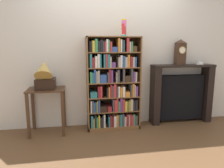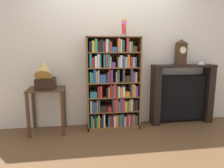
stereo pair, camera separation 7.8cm
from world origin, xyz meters
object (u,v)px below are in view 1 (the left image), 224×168
bookshelf (113,87)px  gramophone (45,75)px  cup_stack (124,28)px  fireplace_mantel (181,94)px  mantel_clock (180,52)px  teacup_with_saucer (200,63)px  side_table_left (47,100)px

bookshelf → gramophone: bearing=-175.4°
cup_stack → fireplace_mantel: bearing=3.6°
fireplace_mantel → mantel_clock: mantel_clock is taller
gramophone → fireplace_mantel: size_ratio=0.46×
gramophone → mantel_clock: 2.35m
bookshelf → gramophone: bookshelf is taller
bookshelf → fireplace_mantel: (1.30, 0.08, -0.20)m
teacup_with_saucer → fireplace_mantel: bearing=175.9°
gramophone → mantel_clock: bearing=3.5°
side_table_left → fireplace_mantel: size_ratio=0.65×
teacup_with_saucer → cup_stack: bearing=-178.2°
bookshelf → cup_stack: cup_stack is taller
bookshelf → fireplace_mantel: bearing=3.4°
bookshelf → mantel_clock: size_ratio=3.48×
gramophone → teacup_with_saucer: bearing=3.0°
gramophone → teacup_with_saucer: size_ratio=3.74×
bookshelf → mantel_clock: bearing=2.4°
fireplace_mantel → bookshelf: bearing=-176.6°
side_table_left → gramophone: size_ratio=1.40×
fireplace_mantel → side_table_left: bearing=-177.3°
mantel_clock → fireplace_mantel: bearing=19.9°
side_table_left → gramophone: gramophone is taller
side_table_left → gramophone: bearing=-90.0°
fireplace_mantel → mantel_clock: bearing=-160.1°
side_table_left → fireplace_mantel: fireplace_mantel is taller
fireplace_mantel → mantel_clock: 0.78m
fireplace_mantel → teacup_with_saucer: 0.67m
fireplace_mantel → teacup_with_saucer: bearing=-4.1°
fireplace_mantel → mantel_clock: size_ratio=2.54×
cup_stack → teacup_with_saucer: cup_stack is taller
gramophone → side_table_left: bearing=90.0°
cup_stack → gramophone: cup_stack is taller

